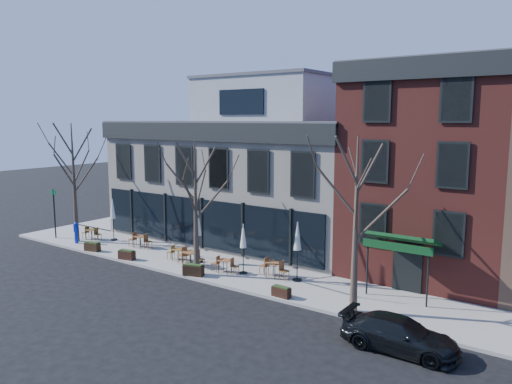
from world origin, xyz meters
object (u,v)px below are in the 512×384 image
Objects in this scene: parked_sedan at (400,334)px; call_box at (76,232)px; cafe_set_0 at (92,233)px; umbrella_0 at (113,211)px.

parked_sedan is 22.95m from call_box.
umbrella_0 reaches higher than cafe_set_0.
parked_sedan is at bearing -6.20° from call_box.
umbrella_0 reaches higher than parked_sedan.
call_box is 2.70m from umbrella_0.
umbrella_0 is (1.36, 0.77, 1.56)m from cafe_set_0.
cafe_set_0 is at bearing 79.95° from parked_sedan.
parked_sedan is 22.01m from umbrella_0.
call_box is at bearing -88.32° from cafe_set_0.
umbrella_0 is at bearing 29.65° from cafe_set_0.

